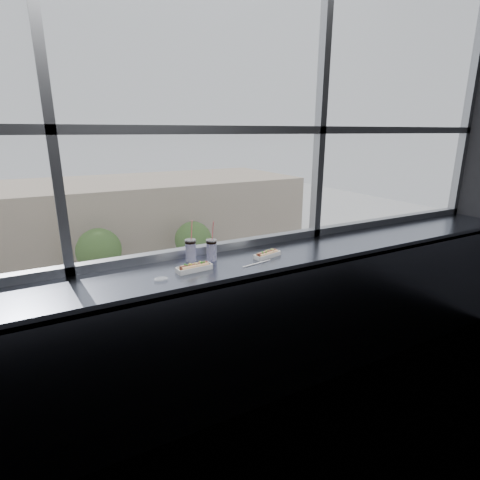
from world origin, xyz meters
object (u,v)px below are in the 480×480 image
loose_straw (257,263)px  pedestrian_c (143,277)px  tree_right (193,240)px  car_far_b (85,305)px  car_near_e (320,307)px  car_near_c (123,362)px  wrapper (161,279)px  pedestrian_d (166,272)px  hotdog_tray_right (267,254)px  hotdog_tray_left (194,267)px  car_near_d (211,334)px  soda_cup_left (191,249)px  car_far_c (209,281)px  soda_cup_right (211,249)px  tree_center (99,250)px

loose_straw → pedestrian_c: (5.44, 27.69, -10.97)m
tree_right → pedestrian_c: bearing=-171.7°
car_far_b → pedestrian_c: size_ratio=3.00×
car_near_e → car_near_c: bearing=90.2°
wrapper → pedestrian_d: 31.55m
hotdog_tray_right → car_far_b: hotdog_tray_right is taller
hotdog_tray_left → hotdog_tray_right: 0.58m
car_near_d → pedestrian_d: 11.98m
soda_cup_left → car_far_c: 28.54m
soda_cup_right → pedestrian_c: bearing=78.3°
hotdog_tray_left → loose_straw: hotdog_tray_left is taller
wrapper → tree_center: size_ratio=0.02×
pedestrian_d → tree_center: (-5.34, 0.06, 2.83)m
tree_right → pedestrian_d: bearing=-178.7°
wrapper → tree_right: 31.63m
hotdog_tray_left → car_near_c: hotdog_tray_left is taller
pedestrian_c → tree_right: (4.91, 0.72, 2.43)m
hotdog_tray_left → soda_cup_left: (0.05, 0.20, 0.06)m
car_near_d → hotdog_tray_left: bearing=153.3°
soda_cup_right → tree_right: 31.32m
tree_center → car_near_c: bearing=-93.8°
car_near_c → tree_center: tree_center is taller
wrapper → car_near_e: wrapper is taller
car_near_c → loose_straw: bearing=168.2°
car_near_d → car_far_b: size_ratio=1.05×
car_far_b → hotdog_tray_right: bearing=-178.8°
hotdog_tray_right → car_near_c: hotdog_tray_right is taller
loose_straw → car_near_e: size_ratio=0.04×
car_near_e → soda_cup_left: bearing=136.3°
soda_cup_right → car_near_d: size_ratio=0.04×
tree_center → tree_right: 8.07m
soda_cup_right → car_far_c: size_ratio=0.05×
car_near_d → pedestrian_d: car_near_d is taller
car_near_d → tree_right: bearing=-20.2°
hotdog_tray_right → car_near_c: size_ratio=0.04×
car_near_c → car_near_e: car_near_e is taller
car_far_c → wrapper: bearing=150.9°
pedestrian_d → pedestrian_c: size_ratio=0.84×
soda_cup_right → pedestrian_d: (7.86, 28.12, -11.23)m
wrapper → pedestrian_d: bearing=73.7°
car_near_d → pedestrian_c: (-1.23, 11.28, -0.07)m
hotdog_tray_left → pedestrian_d: hotdog_tray_left is taller
hotdog_tray_left → hotdog_tray_right: hotdog_tray_left is taller
car_near_c → car_near_e: bearing=-96.6°
car_near_e → tree_right: bearing=22.0°
wrapper → pedestrian_c: size_ratio=0.04×
car_near_e → car_far_c: size_ratio=0.93×
tree_center → hotdog_tray_left: bearing=-95.5°
car_near_e → hotdog_tray_right: bearing=137.6°
pedestrian_c → soda_cup_right: bearing=-11.7°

